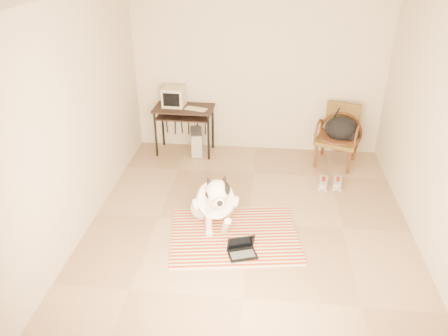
# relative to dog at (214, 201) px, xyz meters

# --- Properties ---
(floor) EXTENTS (4.50, 4.50, 0.00)m
(floor) POSITION_rel_dog_xyz_m (0.43, 0.08, -0.34)
(floor) COLOR #A18162
(floor) RESTS_ON ground
(wall_back) EXTENTS (4.50, 0.00, 4.50)m
(wall_back) POSITION_rel_dog_xyz_m (0.43, 2.33, 1.01)
(wall_back) COLOR beige
(wall_back) RESTS_ON floor
(wall_front) EXTENTS (4.50, 0.00, 4.50)m
(wall_front) POSITION_rel_dog_xyz_m (0.43, -2.17, 1.01)
(wall_front) COLOR beige
(wall_front) RESTS_ON floor
(wall_left) EXTENTS (0.00, 4.50, 4.50)m
(wall_left) POSITION_rel_dog_xyz_m (-1.57, 0.08, 1.01)
(wall_left) COLOR beige
(wall_left) RESTS_ON floor
(wall_right) EXTENTS (0.00, 4.50, 4.50)m
(wall_right) POSITION_rel_dog_xyz_m (2.43, 0.08, 1.01)
(wall_right) COLOR beige
(wall_right) RESTS_ON floor
(rug) EXTENTS (1.68, 1.38, 0.02)m
(rug) POSITION_rel_dog_xyz_m (0.27, -0.21, -0.34)
(rug) COLOR #BA2107
(rug) RESTS_ON floor
(dog) EXTENTS (0.63, 1.12, 0.87)m
(dog) POSITION_rel_dog_xyz_m (0.00, 0.00, 0.00)
(dog) COLOR silver
(dog) RESTS_ON rug
(laptop) EXTENTS (0.37, 0.32, 0.22)m
(laptop) POSITION_rel_dog_xyz_m (0.38, -0.56, -0.27)
(laptop) COLOR black
(laptop) RESTS_ON rug
(computer_desk) EXTENTS (0.97, 0.56, 0.79)m
(computer_desk) POSITION_rel_dog_xyz_m (-0.74, 2.02, 0.34)
(computer_desk) COLOR black
(computer_desk) RESTS_ON floor
(crt_monitor) EXTENTS (0.36, 0.35, 0.30)m
(crt_monitor) POSITION_rel_dog_xyz_m (-0.90, 2.10, 0.60)
(crt_monitor) COLOR #BFB396
(crt_monitor) RESTS_ON computer_desk
(desk_keyboard) EXTENTS (0.36, 0.21, 0.02)m
(desk_keyboard) POSITION_rel_dog_xyz_m (-0.53, 1.96, 0.46)
(desk_keyboard) COLOR #BFB396
(desk_keyboard) RESTS_ON computer_desk
(pc_tower) EXTENTS (0.25, 0.45, 0.40)m
(pc_tower) POSITION_rel_dog_xyz_m (-0.54, 2.01, -0.14)
(pc_tower) COLOR #4B4B4D
(pc_tower) RESTS_ON floor
(rattan_chair) EXTENTS (0.77, 0.75, 0.93)m
(rattan_chair) POSITION_rel_dog_xyz_m (1.72, 1.91, 0.12)
(rattan_chair) COLOR brown
(rattan_chair) RESTS_ON floor
(backpack) EXTENTS (0.54, 0.42, 0.37)m
(backpack) POSITION_rel_dog_xyz_m (1.77, 1.84, 0.26)
(backpack) COLOR black
(backpack) RESTS_ON rattan_chair
(sneaker_left) EXTENTS (0.17, 0.32, 0.11)m
(sneaker_left) POSITION_rel_dog_xyz_m (1.46, 1.11, -0.30)
(sneaker_left) COLOR silver
(sneaker_left) RESTS_ON floor
(sneaker_right) EXTENTS (0.16, 0.31, 0.10)m
(sneaker_right) POSITION_rel_dog_xyz_m (1.67, 1.13, -0.30)
(sneaker_right) COLOR silver
(sneaker_right) RESTS_ON floor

